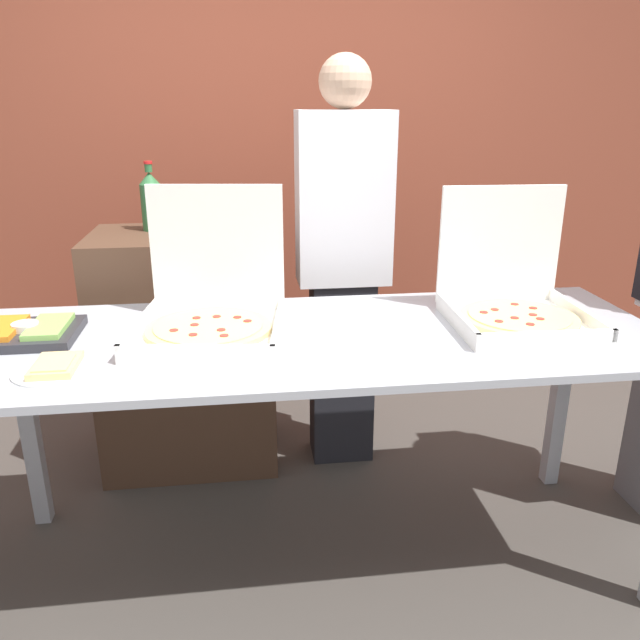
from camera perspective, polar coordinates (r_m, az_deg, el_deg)
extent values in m
plane|color=#423D38|center=(2.51, 0.00, -20.86)|extent=(16.00, 16.00, 0.00)
cube|color=brown|center=(3.62, -3.60, 15.69)|extent=(10.00, 0.06, 2.80)
cube|color=#A8AAB2|center=(2.06, 0.00, -1.64)|extent=(2.28, 0.84, 0.02)
cube|color=#A8AAB2|center=(2.70, -25.05, -8.69)|extent=(0.06, 0.06, 0.87)
cube|color=#A8AAB2|center=(2.90, 21.08, -6.27)|extent=(0.06, 0.06, 0.87)
cube|color=white|center=(2.23, 17.67, -0.30)|extent=(0.47, 0.47, 0.02)
cube|color=white|center=(2.04, 20.04, -1.53)|extent=(0.45, 0.03, 0.04)
cube|color=white|center=(2.15, 12.41, 0.27)|extent=(0.03, 0.45, 0.04)
cube|color=white|center=(2.31, 22.71, 0.57)|extent=(0.03, 0.45, 0.04)
cube|color=white|center=(2.38, 16.11, 6.64)|extent=(0.45, 0.03, 0.43)
cylinder|color=#E5C17A|center=(2.23, 17.72, 0.16)|extent=(0.40, 0.40, 0.02)
cylinder|color=#F4D67F|center=(2.22, 17.75, 0.43)|extent=(0.34, 0.34, 0.00)
cylinder|color=#B22D23|center=(2.23, 18.89, 0.46)|extent=(0.03, 0.03, 0.00)
cylinder|color=#B22D23|center=(2.31, 18.90, 1.05)|extent=(0.03, 0.03, 0.00)
cylinder|color=#B22D23|center=(2.33, 17.37, 1.39)|extent=(0.03, 0.03, 0.00)
cylinder|color=#B22D23|center=(2.25, 15.69, 0.93)|extent=(0.03, 0.03, 0.00)
cylinder|color=#B22D23|center=(2.21, 14.75, 0.69)|extent=(0.03, 0.03, 0.00)
cylinder|color=#B22D23|center=(2.13, 16.05, -0.11)|extent=(0.03, 0.03, 0.00)
cylinder|color=#B22D23|center=(2.18, 17.37, 0.19)|extent=(0.03, 0.03, 0.00)
cylinder|color=#B22D23|center=(2.13, 18.68, -0.37)|extent=(0.03, 0.03, 0.00)
cylinder|color=#B22D23|center=(2.20, 19.49, 0.10)|extent=(0.03, 0.03, 0.00)
cube|color=white|center=(2.06, -10.11, -1.28)|extent=(0.52, 0.52, 0.02)
cube|color=white|center=(1.84, -11.34, -2.84)|extent=(0.46, 0.08, 0.04)
cube|color=white|center=(2.10, -16.19, -0.48)|extent=(0.08, 0.46, 0.04)
cube|color=white|center=(2.02, -3.89, -0.50)|extent=(0.08, 0.46, 0.04)
cube|color=white|center=(2.22, -9.41, 6.48)|extent=(0.46, 0.08, 0.44)
cylinder|color=#E5C17A|center=(2.05, -10.14, -0.78)|extent=(0.41, 0.41, 0.02)
cylinder|color=#F4D67F|center=(2.05, -10.16, -0.49)|extent=(0.35, 0.35, 0.00)
cylinder|color=#B22D23|center=(2.06, -6.64, -0.08)|extent=(0.03, 0.03, 0.00)
cylinder|color=#B22D23|center=(2.10, -7.57, 0.25)|extent=(0.03, 0.03, 0.00)
cylinder|color=#B22D23|center=(2.12, -9.43, 0.32)|extent=(0.03, 0.03, 0.00)
cylinder|color=#B22D23|center=(2.12, -11.23, 0.20)|extent=(0.03, 0.03, 0.00)
cylinder|color=#B22D23|center=(2.06, -11.40, -0.43)|extent=(0.03, 0.03, 0.00)
cylinder|color=#B22D23|center=(2.02, -13.22, -0.91)|extent=(0.03, 0.03, 0.00)
cylinder|color=#B22D23|center=(1.97, -11.53, -1.32)|extent=(0.03, 0.03, 0.00)
cylinder|color=#B22D23|center=(1.94, -8.76, -1.41)|extent=(0.03, 0.03, 0.00)
cylinder|color=#B22D23|center=(1.99, -9.02, -0.89)|extent=(0.03, 0.03, 0.00)
cylinder|color=white|center=(1.93, -22.95, -4.20)|extent=(0.24, 0.24, 0.01)
cube|color=#E5C17A|center=(1.93, -23.00, -3.84)|extent=(0.12, 0.17, 0.02)
cube|color=#F4D67F|center=(1.91, -23.14, -3.66)|extent=(0.09, 0.12, 0.01)
cube|color=#28282D|center=(2.22, -25.26, -1.19)|extent=(0.32, 0.28, 0.03)
cube|color=orange|center=(2.24, -27.10, -0.70)|extent=(0.11, 0.22, 0.02)
cube|color=#8CC65B|center=(2.20, -23.55, -0.56)|extent=(0.11, 0.22, 0.02)
cylinder|color=white|center=(2.22, -25.36, -0.53)|extent=(0.08, 0.08, 0.02)
cube|color=#4C3323|center=(2.94, -11.99, -2.70)|extent=(0.77, 0.53, 1.09)
cylinder|color=#2D6638|center=(2.87, -15.13, 9.91)|extent=(0.09, 0.09, 0.20)
cone|color=#2D6638|center=(2.85, -15.35, 12.40)|extent=(0.09, 0.09, 0.05)
cylinder|color=#2D6638|center=(2.84, -15.43, 13.25)|extent=(0.03, 0.03, 0.03)
cylinder|color=red|center=(2.84, -15.47, 13.71)|extent=(0.04, 0.04, 0.01)
cylinder|color=silver|center=(2.85, -11.14, 9.36)|extent=(0.07, 0.07, 0.12)
cylinder|color=silver|center=(2.84, -11.22, 10.59)|extent=(0.06, 0.06, 0.00)
cube|color=black|center=(2.93, 1.98, -4.63)|extent=(0.28, 0.20, 0.87)
cube|color=white|center=(2.71, 2.17, 10.99)|extent=(0.40, 0.22, 0.72)
sphere|color=#D8AD8C|center=(2.68, 2.31, 20.99)|extent=(0.22, 0.22, 0.22)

